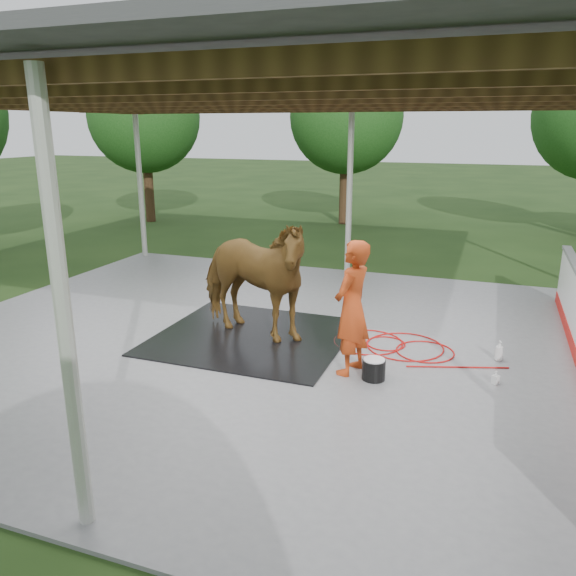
% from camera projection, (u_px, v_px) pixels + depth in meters
% --- Properties ---
extents(ground, '(100.00, 100.00, 0.00)m').
position_uv_depth(ground, '(277.00, 343.00, 9.30)').
color(ground, '#1E3814').
extents(concrete_slab, '(12.00, 10.00, 0.05)m').
position_uv_depth(concrete_slab, '(277.00, 342.00, 9.29)').
color(concrete_slab, slate).
rests_on(concrete_slab, ground).
extents(pavilion_structure, '(12.60, 10.60, 4.05)m').
position_uv_depth(pavilion_structure, '(275.00, 90.00, 8.20)').
color(pavilion_structure, beige).
rests_on(pavilion_structure, ground).
extents(tree_belt, '(28.00, 28.00, 5.80)m').
position_uv_depth(tree_belt, '(313.00, 105.00, 8.96)').
color(tree_belt, '#382314').
rests_on(tree_belt, ground).
extents(rubber_mat, '(3.10, 2.90, 0.02)m').
position_uv_depth(rubber_mat, '(252.00, 336.00, 9.43)').
color(rubber_mat, black).
rests_on(rubber_mat, concrete_slab).
extents(horse, '(2.60, 1.69, 2.02)m').
position_uv_depth(horse, '(251.00, 278.00, 9.15)').
color(horse, brown).
rests_on(horse, rubber_mat).
extents(handler, '(0.63, 0.80, 1.93)m').
position_uv_depth(handler, '(352.00, 308.00, 7.84)').
color(handler, '#B63A13').
rests_on(handler, concrete_slab).
extents(wash_bucket, '(0.33, 0.33, 0.30)m').
position_uv_depth(wash_bucket, '(374.00, 369.00, 7.82)').
color(wash_bucket, black).
rests_on(wash_bucket, concrete_slab).
extents(soap_bottle_a, '(0.15, 0.16, 0.31)m').
position_uv_depth(soap_bottle_a, '(499.00, 351.00, 8.44)').
color(soap_bottle_a, silver).
rests_on(soap_bottle_a, concrete_slab).
extents(soap_bottle_b, '(0.12, 0.12, 0.19)m').
position_uv_depth(soap_bottle_b, '(496.00, 378.00, 7.69)').
color(soap_bottle_b, '#338CD8').
rests_on(soap_bottle_b, concrete_slab).
extents(hose_coil, '(2.73, 1.41, 0.02)m').
position_uv_depth(hose_coil, '(395.00, 346.00, 9.02)').
color(hose_coil, '#B40E0C').
rests_on(hose_coil, concrete_slab).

